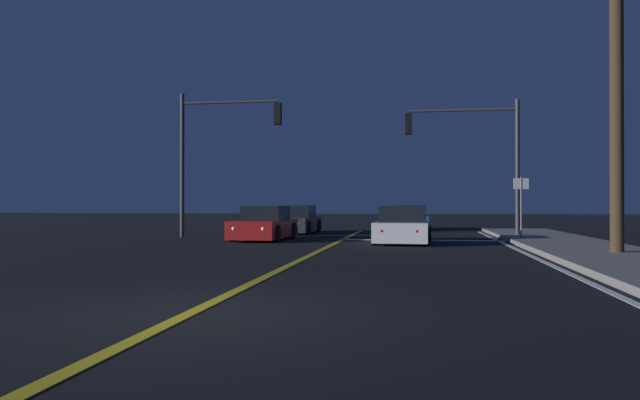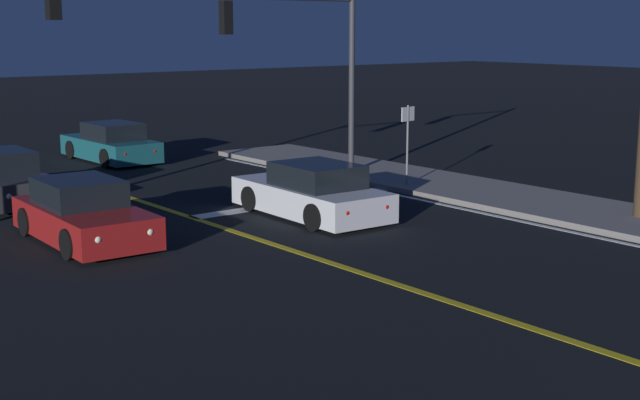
% 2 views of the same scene
% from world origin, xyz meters
% --- Properties ---
extents(ground_plane, '(160.00, 160.00, 0.00)m').
position_xyz_m(ground_plane, '(0.00, 0.00, 0.00)').
color(ground_plane, black).
extents(sidewalk_right, '(3.20, 32.70, 0.15)m').
position_xyz_m(sidewalk_right, '(7.83, 9.08, 0.07)').
color(sidewalk_right, gray).
rests_on(sidewalk_right, ground).
extents(lane_line_center, '(0.20, 30.88, 0.01)m').
position_xyz_m(lane_line_center, '(0.00, 9.08, 0.01)').
color(lane_line_center, gold).
rests_on(lane_line_center, ground).
extents(lane_line_edge_right, '(0.16, 30.88, 0.01)m').
position_xyz_m(lane_line_edge_right, '(5.98, 9.08, 0.01)').
color(lane_line_edge_right, white).
rests_on(lane_line_edge_right, ground).
extents(stop_bar, '(6.23, 0.50, 0.01)m').
position_xyz_m(stop_bar, '(3.11, 16.67, 0.01)').
color(stop_bar, white).
rests_on(stop_bar, ground).
extents(car_distant_tail_teal, '(1.91, 4.39, 1.34)m').
position_xyz_m(car_distant_tail_teal, '(2.59, 26.56, 0.58)').
color(car_distant_tail_teal, '#195960').
rests_on(car_distant_tail_teal, ground).
extents(car_lead_oncoming_charcoal, '(1.92, 4.27, 1.34)m').
position_xyz_m(car_lead_oncoming_charcoal, '(-2.85, 21.66, 0.58)').
color(car_lead_oncoming_charcoal, '#2D2D33').
rests_on(car_lead_oncoming_charcoal, ground).
extents(car_following_oncoming_white, '(2.08, 4.52, 1.34)m').
position_xyz_m(car_following_oncoming_white, '(2.41, 14.99, 0.58)').
color(car_following_oncoming_white, silver).
rests_on(car_following_oncoming_white, ground).
extents(car_mid_block_red, '(2.00, 4.24, 1.34)m').
position_xyz_m(car_mid_block_red, '(-3.04, 16.06, 0.58)').
color(car_mid_block_red, maroon).
rests_on(car_mid_block_red, ground).
extents(traffic_signal_near_right, '(4.71, 0.28, 5.77)m').
position_xyz_m(traffic_signal_near_right, '(5.32, 18.97, 3.90)').
color(traffic_signal_near_right, '#38383D').
rests_on(traffic_signal_near_right, ground).
extents(traffic_signal_far_left, '(4.42, 0.28, 6.12)m').
position_xyz_m(traffic_signal_far_left, '(-5.49, 17.57, 4.11)').
color(traffic_signal_far_left, '#38383D').
rests_on(traffic_signal_far_left, ground).
extents(utility_pole_right, '(1.52, 0.35, 10.22)m').
position_xyz_m(utility_pole_right, '(8.13, 9.63, 5.24)').
color(utility_pole_right, '#42301E').
rests_on(utility_pole_right, ground).
extents(street_sign_corner, '(0.56, 0.12, 2.42)m').
position_xyz_m(street_sign_corner, '(6.73, 16.17, 1.63)').
color(street_sign_corner, slate).
rests_on(street_sign_corner, ground).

